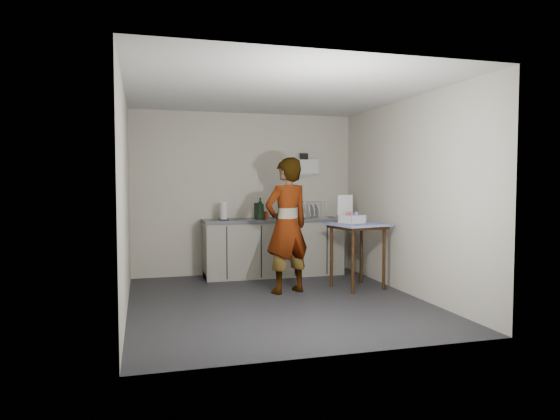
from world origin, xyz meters
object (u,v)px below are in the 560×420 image
object	(u,v)px
standing_man	(287,226)
soda_can	(266,215)
dish_rack	(313,214)
bakery_box	(351,217)
kitchen_counter	(274,249)
side_table	(357,232)
dark_bottle	(256,211)
paper_towel	(224,212)
soap_bottle	(260,208)

from	to	relation	value
standing_man	soda_can	size ratio (longest dim) A/B	15.44
soda_can	dish_rack	distance (m)	0.78
bakery_box	kitchen_counter	bearing A→B (deg)	104.56
dish_rack	side_table	bearing A→B (deg)	-79.12
side_table	dark_bottle	world-z (taller)	dark_bottle
soda_can	bakery_box	world-z (taller)	bakery_box
soda_can	paper_towel	bearing A→B (deg)	-171.42
soap_bottle	soda_can	bearing A→B (deg)	37.23
kitchen_counter	dark_bottle	world-z (taller)	dark_bottle
paper_towel	bakery_box	distance (m)	1.96
dish_rack	standing_man	bearing A→B (deg)	-123.06
soda_can	dish_rack	world-z (taller)	dish_rack
kitchen_counter	side_table	distance (m)	1.58
bakery_box	paper_towel	bearing A→B (deg)	126.09
soap_bottle	bakery_box	size ratio (longest dim) A/B	0.87
standing_man	dish_rack	distance (m)	1.46
side_table	kitchen_counter	bearing A→B (deg)	113.63
side_table	standing_man	bearing A→B (deg)	168.48
kitchen_counter	soap_bottle	bearing A→B (deg)	-163.15
dark_bottle	bakery_box	xyz separation A→B (m)	(1.08, -1.25, -0.03)
kitchen_counter	standing_man	world-z (taller)	standing_man
paper_towel	dish_rack	xyz separation A→B (m)	(1.46, 0.06, -0.07)
soda_can	bakery_box	xyz separation A→B (m)	(0.93, -1.21, 0.04)
soda_can	dish_rack	xyz separation A→B (m)	(0.77, -0.04, 0.00)
dark_bottle	dish_rack	bearing A→B (deg)	-5.61
standing_man	soap_bottle	distance (m)	1.20
dark_bottle	bakery_box	distance (m)	1.65
standing_man	kitchen_counter	bearing A→B (deg)	-114.51
kitchen_counter	soda_can	world-z (taller)	soda_can
paper_towel	bakery_box	size ratio (longest dim) A/B	0.71
side_table	dish_rack	size ratio (longest dim) A/B	2.35
dark_bottle	paper_towel	bearing A→B (deg)	-164.58
standing_man	dish_rack	xyz separation A→B (m)	(0.80, 1.22, 0.06)
paper_towel	bakery_box	bearing A→B (deg)	-34.18
side_table	bakery_box	world-z (taller)	bakery_box
standing_man	soap_bottle	bearing A→B (deg)	-103.63
side_table	paper_towel	xyz separation A→B (m)	(-1.70, 1.16, 0.24)
side_table	bakery_box	distance (m)	0.22
soda_can	bakery_box	distance (m)	1.53
soap_bottle	dark_bottle	bearing A→B (deg)	103.68
soap_bottle	dish_rack	distance (m)	0.89
kitchen_counter	side_table	xyz separation A→B (m)	(0.89, -1.25, 0.37)
kitchen_counter	soda_can	size ratio (longest dim) A/B	19.00
standing_man	dark_bottle	bearing A→B (deg)	-102.68
standing_man	dark_bottle	world-z (taller)	standing_man
dark_bottle	paper_towel	world-z (taller)	paper_towel
kitchen_counter	side_table	bearing A→B (deg)	-54.61
side_table	paper_towel	world-z (taller)	paper_towel
standing_man	dark_bottle	distance (m)	1.32
soda_can	dish_rack	bearing A→B (deg)	-3.23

